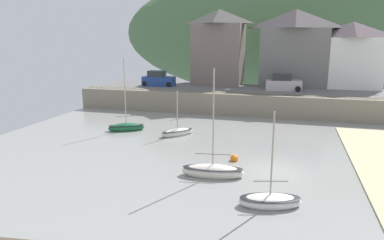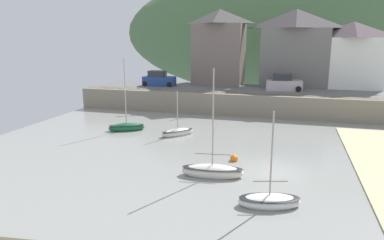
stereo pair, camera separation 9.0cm
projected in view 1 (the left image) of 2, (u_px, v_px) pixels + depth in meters
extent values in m
cube|color=gray|center=(275.00, 171.00, 23.17)|extent=(48.00, 40.00, 0.06)
cube|color=gray|center=(283.00, 106.00, 38.87)|extent=(48.00, 2.40, 2.40)
cube|color=#606060|center=(285.00, 91.00, 42.09)|extent=(48.00, 9.00, 0.10)
ellipsoid|color=#4D7047|center=(317.00, 33.00, 71.58)|extent=(80.00, 44.00, 27.11)
cube|color=slate|center=(219.00, 54.00, 47.73)|extent=(6.34, 5.76, 7.85)
pyramid|color=#3F3E3A|center=(219.00, 16.00, 46.64)|extent=(6.64, 6.06, 1.87)
cube|color=slate|center=(293.00, 58.00, 45.29)|extent=(8.21, 4.44, 7.23)
pyramid|color=#544D4F|center=(296.00, 19.00, 44.23)|extent=(8.51, 4.74, 2.31)
cube|color=white|center=(350.00, 63.00, 43.68)|extent=(7.08, 4.33, 6.09)
pyramid|color=#55484C|center=(353.00, 29.00, 42.79)|extent=(7.38, 4.63, 1.87)
ellipsoid|color=silver|center=(213.00, 172.00, 22.25)|extent=(4.00, 1.73, 0.97)
ellipsoid|color=black|center=(213.00, 168.00, 22.19)|extent=(3.92, 1.69, 0.12)
cylinder|color=#B2A893|center=(213.00, 118.00, 21.47)|extent=(0.09, 0.09, 5.93)
cylinder|color=gray|center=(213.00, 154.00, 21.98)|extent=(2.21, 0.32, 0.07)
ellipsoid|color=white|center=(270.00, 202.00, 18.31)|extent=(3.45, 2.16, 0.80)
ellipsoid|color=black|center=(270.00, 198.00, 18.26)|extent=(3.38, 2.12, 0.12)
cylinder|color=#B2A893|center=(272.00, 154.00, 17.74)|extent=(0.09, 0.09, 4.34)
cylinder|color=gray|center=(271.00, 181.00, 18.06)|extent=(1.71, 0.53, 0.07)
ellipsoid|color=silver|center=(177.00, 133.00, 31.65)|extent=(2.82, 3.01, 0.78)
ellipsoid|color=black|center=(177.00, 131.00, 31.60)|extent=(2.77, 2.95, 0.12)
cylinder|color=#B2A893|center=(177.00, 110.00, 31.19)|extent=(0.09, 0.09, 3.36)
cylinder|color=gray|center=(177.00, 119.00, 31.37)|extent=(1.09, 1.21, 0.07)
ellipsoid|color=#1C5D37|center=(126.00, 128.00, 33.33)|extent=(3.49, 2.53, 0.90)
ellipsoid|color=black|center=(126.00, 125.00, 33.28)|extent=(3.42, 2.48, 0.12)
cylinder|color=#B2A893|center=(125.00, 91.00, 32.56)|extent=(0.09, 0.09, 6.00)
cylinder|color=gray|center=(126.00, 116.00, 33.08)|extent=(1.68, 0.89, 0.07)
cube|color=navy|center=(159.00, 81.00, 46.04)|extent=(4.12, 1.75, 1.20)
cube|color=#282D33|center=(157.00, 74.00, 45.89)|extent=(2.12, 1.53, 0.80)
cylinder|color=black|center=(173.00, 83.00, 46.43)|extent=(0.64, 0.22, 0.64)
cylinder|color=black|center=(169.00, 85.00, 44.92)|extent=(0.64, 0.22, 0.64)
cylinder|color=black|center=(149.00, 82.00, 47.28)|extent=(0.64, 0.22, 0.64)
cylinder|color=black|center=(145.00, 84.00, 45.78)|extent=(0.64, 0.22, 0.64)
cube|color=#BDB3B7|center=(283.00, 85.00, 41.99)|extent=(4.25, 2.09, 1.20)
cube|color=#282D33|center=(282.00, 77.00, 41.84)|extent=(2.24, 1.70, 0.80)
cylinder|color=black|center=(298.00, 87.00, 42.37)|extent=(0.64, 0.22, 0.64)
cylinder|color=black|center=(298.00, 89.00, 40.87)|extent=(0.64, 0.22, 0.64)
cylinder|color=black|center=(269.00, 86.00, 43.23)|extent=(0.64, 0.22, 0.64)
cylinder|color=black|center=(269.00, 88.00, 41.72)|extent=(0.64, 0.22, 0.64)
sphere|color=orange|center=(234.00, 158.00, 25.05)|extent=(0.56, 0.56, 0.56)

